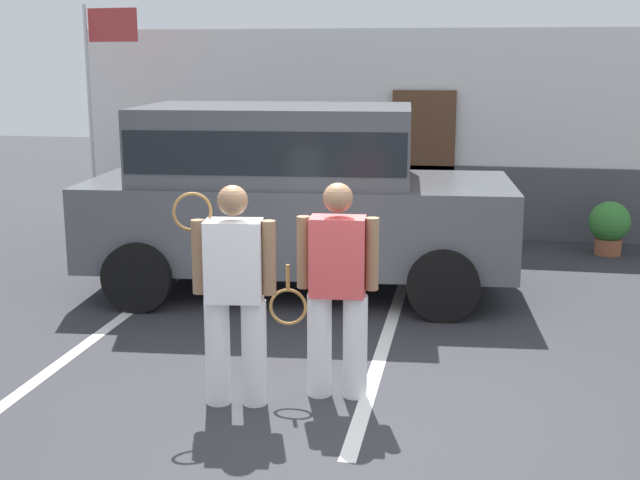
{
  "coord_description": "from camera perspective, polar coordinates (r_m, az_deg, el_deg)",
  "views": [
    {
      "loc": [
        0.85,
        -5.71,
        2.58
      ],
      "look_at": [
        -0.39,
        1.2,
        1.05
      ],
      "focal_mm": 47.65,
      "sensor_mm": 36.0,
      "label": 1
    }
  ],
  "objects": [
    {
      "name": "parked_suv",
      "position": [
        9.34,
        -2.05,
        3.45
      ],
      "size": [
        4.73,
        2.44,
        2.05
      ],
      "rotation": [
        0.0,
        0.0,
        0.08
      ],
      "color": "#4C4F54",
      "rests_on": "ground_plane"
    },
    {
      "name": "ground_plane",
      "position": [
        6.32,
        1.58,
        -11.8
      ],
      "size": [
        40.0,
        40.0,
        0.0
      ],
      "primitive_type": "plane",
      "color": "#2D2D33"
    },
    {
      "name": "parking_stripe_1",
      "position": [
        7.69,
        4.23,
        -7.32
      ],
      "size": [
        0.12,
        4.4,
        0.01
      ],
      "primitive_type": "cube",
      "color": "silver",
      "rests_on": "ground_plane"
    },
    {
      "name": "flag_pole",
      "position": [
        12.37,
        -14.53,
        10.36
      ],
      "size": [
        0.8,
        0.11,
        3.26
      ],
      "color": "silver",
      "rests_on": "ground_plane"
    },
    {
      "name": "house_frontage",
      "position": [
        12.5,
        6.29,
        6.75
      ],
      "size": [
        9.92,
        0.4,
        2.96
      ],
      "color": "white",
      "rests_on": "ground_plane"
    },
    {
      "name": "tennis_player_woman",
      "position": [
        6.41,
        1.13,
        -3.26
      ],
      "size": [
        0.88,
        0.28,
        1.66
      ],
      "rotation": [
        0.0,
        0.0,
        3.21
      ],
      "color": "white",
      "rests_on": "ground_plane"
    },
    {
      "name": "parking_stripe_0",
      "position": [
        8.38,
        -14.45,
        -6.02
      ],
      "size": [
        0.12,
        4.4,
        0.01
      ],
      "primitive_type": "cube",
      "color": "silver",
      "rests_on": "ground_plane"
    },
    {
      "name": "tennis_player_man",
      "position": [
        6.3,
        -5.8,
        -3.48
      ],
      "size": [
        0.76,
        0.31,
        1.67
      ],
      "rotation": [
        0.0,
        0.0,
        3.26
      ],
      "color": "white",
      "rests_on": "ground_plane"
    },
    {
      "name": "potted_plant_by_porch",
      "position": [
        11.8,
        18.86,
        0.95
      ],
      "size": [
        0.54,
        0.54,
        0.71
      ],
      "color": "#9E5638",
      "rests_on": "ground_plane"
    }
  ]
}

